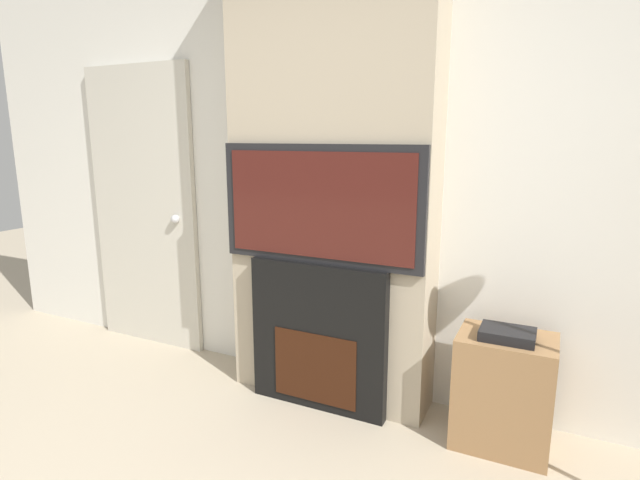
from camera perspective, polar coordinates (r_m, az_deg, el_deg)
wall_back at (r=2.96m, az=2.83°, el=8.27°), size 6.00×0.06×2.70m
chimney_breast at (r=2.80m, az=1.36°, el=8.07°), size 1.18×0.30×2.70m
fireplace at (r=2.88m, az=-0.01°, el=-10.89°), size 0.81×0.15×0.85m
television at (r=2.68m, az=-0.03°, el=4.04°), size 1.17×0.07×0.64m
media_stand at (r=2.74m, az=20.22°, el=-15.77°), size 0.46×0.34×0.63m
entry_door at (r=3.84m, az=-19.46°, el=3.30°), size 0.93×0.09×2.02m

